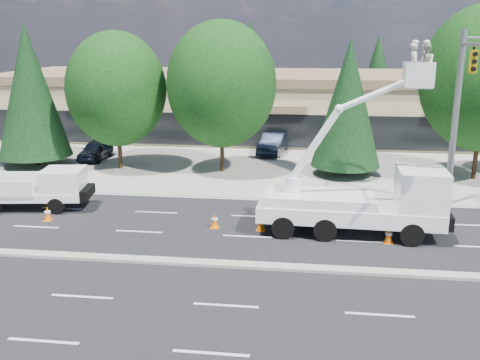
# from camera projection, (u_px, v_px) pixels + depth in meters

# --- Properties ---
(ground) EXTENTS (140.00, 140.00, 0.00)m
(ground) POSITION_uv_depth(u_px,v_px,m) (238.00, 266.00, 20.83)
(ground) COLOR black
(ground) RESTS_ON ground
(concrete_apron) EXTENTS (140.00, 22.00, 0.01)m
(concrete_apron) POSITION_uv_depth(u_px,v_px,m) (272.00, 156.00, 39.99)
(concrete_apron) COLOR gray
(concrete_apron) RESTS_ON ground
(road_median) EXTENTS (120.00, 0.55, 0.12)m
(road_median) POSITION_uv_depth(u_px,v_px,m) (238.00, 265.00, 20.81)
(road_median) COLOR gray
(road_median) RESTS_ON ground
(strip_mall) EXTENTS (50.40, 15.40, 5.50)m
(strip_mall) POSITION_uv_depth(u_px,v_px,m) (280.00, 103.00, 48.81)
(strip_mall) COLOR tan
(strip_mall) RESTS_ON ground
(tree_front_b) EXTENTS (4.87, 4.87, 9.59)m
(tree_front_b) POSITION_uv_depth(u_px,v_px,m) (30.00, 91.00, 35.79)
(tree_front_b) COLOR #332114
(tree_front_b) RESTS_ON ground
(tree_front_c) EXTENTS (6.55, 6.55, 9.09)m
(tree_front_c) POSITION_uv_depth(u_px,v_px,m) (116.00, 89.00, 35.02)
(tree_front_c) COLOR #332114
(tree_front_c) RESTS_ON ground
(tree_front_d) EXTENTS (7.02, 7.02, 9.75)m
(tree_front_d) POSITION_uv_depth(u_px,v_px,m) (222.00, 84.00, 34.08)
(tree_front_d) COLOR #332114
(tree_front_d) RESTS_ON ground
(tree_front_e) EXTENTS (4.39, 4.39, 8.65)m
(tree_front_e) POSITION_uv_depth(u_px,v_px,m) (348.00, 103.00, 33.40)
(tree_front_e) COLOR #332114
(tree_front_e) RESTS_ON ground
(tree_back_a) EXTENTS (4.24, 4.24, 8.35)m
(tree_back_a) POSITION_uv_depth(u_px,v_px,m) (131.00, 74.00, 62.08)
(tree_back_a) COLOR #332114
(tree_back_a) RESTS_ON ground
(tree_back_b) EXTENTS (5.31, 5.31, 10.47)m
(tree_back_b) POSITION_uv_depth(u_px,v_px,m) (251.00, 65.00, 60.10)
(tree_back_b) COLOR #332114
(tree_back_b) RESTS_ON ground
(tree_back_c) EXTENTS (4.52, 4.52, 8.92)m
(tree_back_c) POSITION_uv_depth(u_px,v_px,m) (377.00, 73.00, 58.63)
(tree_back_c) COLOR #332114
(tree_back_c) RESTS_ON ground
(signal_mast) EXTENTS (2.76, 10.16, 9.00)m
(signal_mast) POSITION_uv_depth(u_px,v_px,m) (471.00, 94.00, 24.80)
(signal_mast) COLOR gray
(signal_mast) RESTS_ON ground
(utility_pickup) EXTENTS (5.69, 2.75, 2.09)m
(utility_pickup) POSITION_uv_depth(u_px,v_px,m) (39.00, 192.00, 27.63)
(utility_pickup) COLOR white
(utility_pickup) RESTS_ON ground
(bucket_truck) EXTENTS (8.22, 2.90, 8.53)m
(bucket_truck) POSITION_uv_depth(u_px,v_px,m) (367.00, 195.00, 23.72)
(bucket_truck) COLOR white
(bucket_truck) RESTS_ON ground
(traffic_cone_a) EXTENTS (0.40, 0.40, 0.70)m
(traffic_cone_a) POSITION_uv_depth(u_px,v_px,m) (48.00, 214.00, 25.92)
(traffic_cone_a) COLOR orange
(traffic_cone_a) RESTS_ON ground
(traffic_cone_b) EXTENTS (0.40, 0.40, 0.70)m
(traffic_cone_b) POSITION_uv_depth(u_px,v_px,m) (215.00, 221.00, 24.92)
(traffic_cone_b) COLOR orange
(traffic_cone_b) RESTS_ON ground
(traffic_cone_c) EXTENTS (0.40, 0.40, 0.70)m
(traffic_cone_c) POSITION_uv_depth(u_px,v_px,m) (261.00, 224.00, 24.56)
(traffic_cone_c) COLOR orange
(traffic_cone_c) RESTS_ON ground
(traffic_cone_d) EXTENTS (0.40, 0.40, 0.70)m
(traffic_cone_d) POSITION_uv_depth(u_px,v_px,m) (389.00, 235.00, 23.08)
(traffic_cone_d) COLOR orange
(traffic_cone_d) RESTS_ON ground
(parked_car_west) EXTENTS (1.69, 4.06, 1.37)m
(parked_car_west) POSITION_uv_depth(u_px,v_px,m) (96.00, 150.00, 38.78)
(parked_car_west) COLOR black
(parked_car_west) RESTS_ON ground
(parked_car_east) EXTENTS (2.31, 4.92, 1.56)m
(parked_car_east) POSITION_uv_depth(u_px,v_px,m) (273.00, 143.00, 40.75)
(parked_car_east) COLOR black
(parked_car_east) RESTS_ON ground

